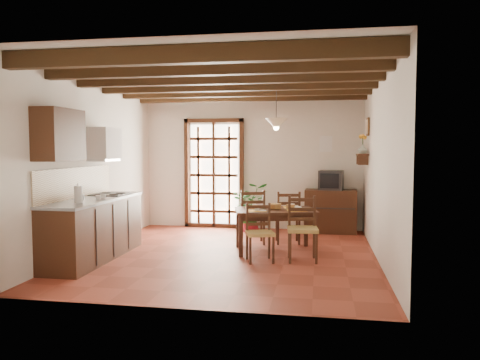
% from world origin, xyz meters
% --- Properties ---
extents(ground_plane, '(5.00, 5.00, 0.00)m').
position_xyz_m(ground_plane, '(0.00, 0.00, 0.00)').
color(ground_plane, brown).
extents(room_shell, '(4.52, 5.02, 2.81)m').
position_xyz_m(room_shell, '(0.00, 0.00, 1.82)').
color(room_shell, silver).
rests_on(room_shell, ground_plane).
extents(ceiling_beams, '(4.50, 4.34, 0.20)m').
position_xyz_m(ceiling_beams, '(0.00, 0.00, 2.69)').
color(ceiling_beams, black).
rests_on(ceiling_beams, room_shell).
extents(french_door, '(1.26, 0.11, 2.32)m').
position_xyz_m(french_door, '(-0.80, 2.45, 1.18)').
color(french_door, white).
rests_on(french_door, ground_plane).
extents(kitchen_counter, '(0.64, 2.25, 1.38)m').
position_xyz_m(kitchen_counter, '(-1.96, -0.60, 0.47)').
color(kitchen_counter, '#351D10').
rests_on(kitchen_counter, ground_plane).
extents(upper_cabinet, '(0.35, 0.80, 0.70)m').
position_xyz_m(upper_cabinet, '(-2.08, -1.30, 1.85)').
color(upper_cabinet, '#351D10').
rests_on(upper_cabinet, room_shell).
extents(range_hood, '(0.38, 0.60, 0.54)m').
position_xyz_m(range_hood, '(-2.05, -0.05, 1.73)').
color(range_hood, white).
rests_on(range_hood, room_shell).
extents(counter_items, '(0.50, 1.43, 0.25)m').
position_xyz_m(counter_items, '(-1.95, -0.51, 0.96)').
color(counter_items, black).
rests_on(counter_items, kitchen_counter).
extents(dining_table, '(1.42, 1.08, 0.69)m').
position_xyz_m(dining_table, '(0.68, 0.37, 0.60)').
color(dining_table, '#351C11').
rests_on(dining_table, ground_plane).
extents(chair_near_left, '(0.48, 0.47, 0.85)m').
position_xyz_m(chair_near_left, '(0.52, -0.34, 0.27)').
color(chair_near_left, '#A98D47').
rests_on(chair_near_left, ground_plane).
extents(chair_near_right, '(0.48, 0.46, 0.96)m').
position_xyz_m(chair_near_right, '(1.14, -0.19, 0.30)').
color(chair_near_right, '#A98D47').
rests_on(chair_near_right, ground_plane).
extents(chair_far_left, '(0.53, 0.52, 0.96)m').
position_xyz_m(chair_far_left, '(0.22, 0.92, 0.30)').
color(chair_far_left, '#A98D47').
rests_on(chair_far_left, ground_plane).
extents(chair_far_right, '(0.49, 0.47, 0.92)m').
position_xyz_m(chair_far_right, '(0.84, 1.07, 0.29)').
color(chair_far_right, '#A98D47').
rests_on(chair_far_right, ground_plane).
extents(table_setting, '(0.92, 0.61, 0.09)m').
position_xyz_m(table_setting, '(0.68, 0.37, 0.66)').
color(table_setting, gold).
rests_on(table_setting, dining_table).
extents(table_bowl, '(0.23, 0.23, 0.05)m').
position_xyz_m(table_bowl, '(0.45, 0.36, 0.71)').
color(table_bowl, white).
rests_on(table_bowl, dining_table).
extents(sideboard, '(1.02, 0.49, 0.85)m').
position_xyz_m(sideboard, '(1.60, 2.23, 0.42)').
color(sideboard, '#351D10').
rests_on(sideboard, ground_plane).
extents(crt_tv, '(0.51, 0.48, 0.38)m').
position_xyz_m(crt_tv, '(1.60, 2.22, 1.04)').
color(crt_tv, black).
rests_on(crt_tv, sideboard).
extents(fuse_box, '(0.25, 0.03, 0.32)m').
position_xyz_m(fuse_box, '(1.50, 2.48, 1.75)').
color(fuse_box, white).
rests_on(fuse_box, room_shell).
extents(plant_pot, '(0.37, 0.37, 0.22)m').
position_xyz_m(plant_pot, '(0.02, 2.09, 0.11)').
color(plant_pot, maroon).
rests_on(plant_pot, ground_plane).
extents(potted_plant, '(2.29, 2.13, 2.09)m').
position_xyz_m(potted_plant, '(0.02, 2.09, 0.57)').
color(potted_plant, '#144C19').
rests_on(potted_plant, ground_plane).
extents(wall_shelf, '(0.20, 0.42, 0.20)m').
position_xyz_m(wall_shelf, '(2.14, 1.60, 1.51)').
color(wall_shelf, '#351D10').
rests_on(wall_shelf, room_shell).
extents(shelf_vase, '(0.15, 0.15, 0.15)m').
position_xyz_m(shelf_vase, '(2.14, 1.60, 1.65)').
color(shelf_vase, '#B2BFB2').
rests_on(shelf_vase, wall_shelf).
extents(shelf_flowers, '(0.14, 0.14, 0.36)m').
position_xyz_m(shelf_flowers, '(2.14, 1.60, 1.86)').
color(shelf_flowers, gold).
rests_on(shelf_flowers, shelf_vase).
extents(framed_picture, '(0.03, 0.32, 0.32)m').
position_xyz_m(framed_picture, '(2.22, 1.60, 2.05)').
color(framed_picture, brown).
rests_on(framed_picture, room_shell).
extents(pendant_lamp, '(0.36, 0.36, 0.84)m').
position_xyz_m(pendant_lamp, '(0.68, 0.47, 2.08)').
color(pendant_lamp, black).
rests_on(pendant_lamp, room_shell).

